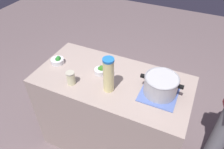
% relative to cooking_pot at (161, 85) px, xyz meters
% --- Properties ---
extents(ground_plane, '(8.00, 8.00, 0.00)m').
position_rel_cooking_pot_xyz_m(ground_plane, '(-0.42, -0.01, -1.00)').
color(ground_plane, '#6E5C5E').
extents(counter_slab, '(1.36, 0.68, 0.92)m').
position_rel_cooking_pot_xyz_m(counter_slab, '(-0.42, -0.01, -0.55)').
color(counter_slab, '#A28E85').
rests_on(counter_slab, ground_plane).
extents(dish_cloth, '(0.29, 0.33, 0.01)m').
position_rel_cooking_pot_xyz_m(dish_cloth, '(-0.00, 0.00, -0.09)').
color(dish_cloth, '#5369AE').
rests_on(dish_cloth, counter_slab).
extents(cooking_pot, '(0.34, 0.27, 0.16)m').
position_rel_cooking_pot_xyz_m(cooking_pot, '(0.00, 0.00, 0.00)').
color(cooking_pot, '#B7B7BC').
rests_on(cooking_pot, dish_cloth).
extents(lemonade_pitcher, '(0.09, 0.09, 0.30)m').
position_rel_cooking_pot_xyz_m(lemonade_pitcher, '(-0.39, -0.13, 0.06)').
color(lemonade_pitcher, '#EADD91').
rests_on(lemonade_pitcher, counter_slab).
extents(mason_jar, '(0.07, 0.07, 0.12)m').
position_rel_cooking_pot_xyz_m(mason_jar, '(-0.70, -0.20, -0.03)').
color(mason_jar, beige).
rests_on(mason_jar, counter_slab).
extents(broccoli_bowl_front, '(0.10, 0.10, 0.08)m').
position_rel_cooking_pot_xyz_m(broccoli_bowl_front, '(-0.54, 0.02, -0.06)').
color(broccoli_bowl_front, silver).
rests_on(broccoli_bowl_front, counter_slab).
extents(broccoli_bowl_center, '(0.12, 0.12, 0.07)m').
position_rel_cooking_pot_xyz_m(broccoli_bowl_center, '(-0.97, -0.01, -0.06)').
color(broccoli_bowl_center, silver).
rests_on(broccoli_bowl_center, counter_slab).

